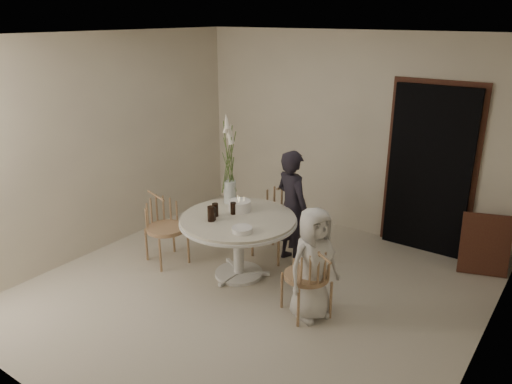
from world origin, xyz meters
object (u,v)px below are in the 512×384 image
Objects in this scene: chair_right at (312,273)px; birthday_cake at (240,206)px; table at (238,227)px; chair_far at (282,209)px; flower_vase at (229,167)px; chair_left at (161,219)px; boy at (313,264)px; girl at (292,207)px.

chair_right is 3.09× the size of birthday_cake.
table is 0.27m from birthday_cake.
chair_right is (1.04, -1.09, -0.07)m from chair_far.
chair_left is at bearing -141.94° from flower_vase.
birthday_cake is at bearing 93.52° from boy.
boy is 1.29m from birthday_cake.
chair_far is (0.08, 0.80, -0.03)m from table.
chair_left reaches higher than table.
boy is at bearing -40.41° from chair_far.
chair_far is 1.46m from boy.
girl is 0.89m from flower_vase.
girl is at bearing 50.88° from birthday_cake.
chair_left is at bearing -60.79° from chair_right.
table is 1.48× the size of chair_far.
chair_far is 0.69m from birthday_cake.
chair_far is at bearing -29.86° from chair_left.
chair_right is 1.28m from girl.
chair_left is at bearing 111.13° from boy.
chair_right is 0.97× the size of chair_left.
girl is 5.50× the size of birthday_cake.
chair_left is 0.75× the size of flower_vase.
flower_vase is at bearing -80.62° from chair_right.
girl is (1.33, 0.87, 0.18)m from chair_left.
chair_far is at bearing 73.68° from birthday_cake.
girl is at bearing -26.18° from chair_far.
table is at bearing -57.59° from birthday_cake.
chair_right is 1.74m from flower_vase.
chair_right is 0.56× the size of girl.
chair_right is 2.15m from chair_left.
girl reaches higher than table.
chair_far reaches higher than table.
boy reaches higher than chair_far.
girl is at bearing 63.56° from boy.
boy is (2.13, -0.04, 0.06)m from chair_left.
girl reaches higher than boy.
boy is at bearing -73.07° from chair_left.
girl is (0.22, -0.13, 0.12)m from chair_far.
girl reaches higher than chair_left.
chair_far is 0.77× the size of boy.
chair_far is 0.83× the size of flower_vase.
chair_right reaches higher than table.
chair_right is at bearing -74.42° from chair_left.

